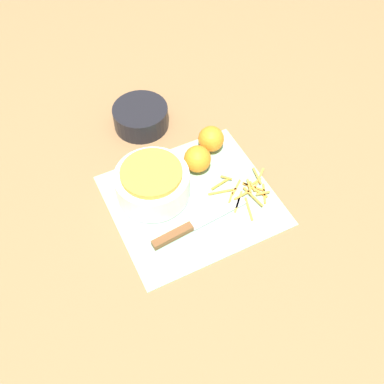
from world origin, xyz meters
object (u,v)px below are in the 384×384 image
Objects in this scene: bowl_speckled at (152,183)px; knife at (184,230)px; orange_left at (197,159)px; orange_right at (211,139)px; bowl_dark at (141,117)px.

bowl_speckled is 0.14m from knife.
orange_left is 1.01× the size of orange_right.
orange_left is (0.14, 0.02, -0.01)m from bowl_speckled.
bowl_dark is 0.23m from orange_left.
knife is at bearing -131.17° from orange_right.
bowl_speckled is at bearing -105.78° from bowl_dark.
bowl_dark is 0.60× the size of knife.
knife is at bearing -126.18° from orange_left.
bowl_dark is at bearing 127.79° from orange_right.
orange_right is at bearing 43.61° from knife.
bowl_dark is (0.07, 0.24, -0.02)m from bowl_speckled.
knife is 0.28m from orange_right.
knife is 3.66× the size of orange_left.
bowl_speckled reaches higher than orange_right.
bowl_dark is 0.39m from knife.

